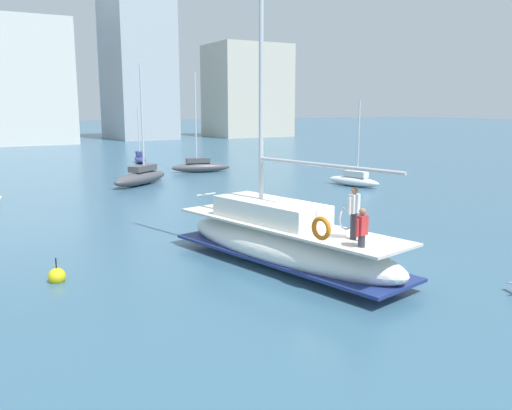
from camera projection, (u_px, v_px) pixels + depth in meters
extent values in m
plane|color=#38607A|center=(325.00, 268.00, 18.13)|extent=(400.00, 400.00, 0.00)
ellipsoid|color=white|center=(285.00, 246.00, 18.24)|extent=(4.45, 9.89, 1.40)
cube|color=navy|center=(285.00, 255.00, 18.30)|extent=(4.43, 9.71, 0.10)
cube|color=beige|center=(285.00, 225.00, 18.11)|extent=(4.16, 9.38, 0.08)
cube|color=white|center=(270.00, 210.00, 18.56)|extent=(2.59, 4.58, 0.70)
cylinder|color=silver|center=(261.00, 27.00, 17.80)|extent=(0.16, 0.16, 12.99)
cylinder|color=#B7B7BC|center=(324.00, 165.00, 16.48)|extent=(1.38, 5.65, 0.12)
cylinder|color=silver|center=(206.00, 194.00, 21.25)|extent=(0.89, 0.26, 0.06)
torus|color=orange|center=(321.00, 228.00, 15.31)|extent=(0.29, 0.71, 0.70)
cylinder|color=#33333D|center=(354.00, 226.00, 15.92)|extent=(0.20, 0.20, 0.80)
cube|color=white|center=(354.00, 204.00, 15.79)|extent=(0.36, 0.27, 0.56)
sphere|color=#9E7051|center=(355.00, 190.00, 15.72)|extent=(0.20, 0.20, 0.20)
cylinder|color=white|center=(350.00, 206.00, 15.66)|extent=(0.09, 0.09, 0.50)
cylinder|color=white|center=(359.00, 204.00, 15.95)|extent=(0.09, 0.09, 0.50)
cylinder|color=#33333D|center=(362.00, 241.00, 15.07)|extent=(0.20, 0.20, 0.35)
cube|color=red|center=(362.00, 225.00, 14.99)|extent=(0.36, 0.27, 0.56)
sphere|color=#9E7051|center=(363.00, 211.00, 14.92)|extent=(0.20, 0.20, 0.20)
cylinder|color=red|center=(357.00, 228.00, 14.85)|extent=(0.09, 0.09, 0.50)
cylinder|color=red|center=(367.00, 226.00, 15.14)|extent=(0.09, 0.09, 0.50)
torus|color=silver|center=(347.00, 218.00, 16.05)|extent=(0.75, 0.23, 0.76)
ellipsoid|color=#4C4C51|center=(201.00, 167.00, 44.41)|extent=(4.97, 2.33, 0.78)
cube|color=#4C4C51|center=(198.00, 160.00, 44.24)|extent=(2.06, 1.21, 0.40)
cylinder|color=silver|center=(196.00, 118.00, 43.59)|extent=(0.13, 0.13, 7.24)
ellipsoid|color=#4C4C51|center=(141.00, 178.00, 37.27)|extent=(5.35, 4.65, 0.93)
cube|color=#4C4C51|center=(143.00, 168.00, 37.41)|extent=(2.35, 2.13, 0.40)
cylinder|color=silver|center=(142.00, 118.00, 36.91)|extent=(0.14, 0.14, 7.32)
ellipsoid|color=white|center=(353.00, 181.00, 36.68)|extent=(1.99, 4.20, 0.66)
cube|color=white|center=(356.00, 174.00, 36.44)|extent=(1.03, 1.74, 0.40)
cylinder|color=silver|center=(359.00, 139.00, 35.94)|extent=(0.11, 0.11, 5.06)
ellipsoid|color=navy|center=(140.00, 159.00, 51.86)|extent=(1.73, 4.22, 0.66)
cube|color=navy|center=(140.00, 154.00, 51.96)|extent=(0.93, 1.73, 0.40)
cylinder|color=silver|center=(139.00, 131.00, 51.67)|extent=(0.11, 0.11, 4.66)
sphere|color=yellow|center=(57.00, 276.00, 16.70)|extent=(0.54, 0.54, 0.54)
cylinder|color=black|center=(56.00, 267.00, 16.65)|extent=(0.04, 0.04, 0.60)
cube|color=silver|center=(18.00, 83.00, 78.37)|extent=(13.63, 15.37, 17.53)
cube|color=#B2B7BC|center=(137.00, 68.00, 89.62)|extent=(9.20, 15.03, 23.33)
cube|color=beige|center=(247.00, 91.00, 96.68)|extent=(13.30, 11.28, 16.15)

